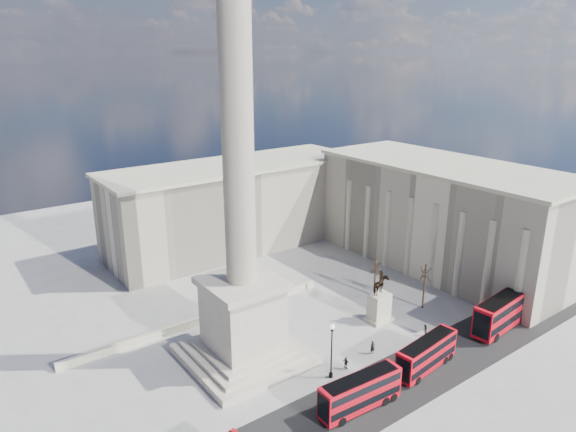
{
  "coord_description": "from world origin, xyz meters",
  "views": [
    {
      "loc": [
        -28.86,
        -43.63,
        36.84
      ],
      "look_at": [
        4.93,
        2.34,
        18.61
      ],
      "focal_mm": 32.0,
      "sensor_mm": 36.0,
      "label": 1
    }
  ],
  "objects_px": {
    "pedestrian_walking": "(373,347)",
    "pedestrian_crossing": "(346,363)",
    "red_bus_b": "(361,392)",
    "red_bus_d": "(503,312)",
    "victorian_lamp": "(332,347)",
    "nelsons_column": "(241,264)",
    "red_bus_c": "(427,354)",
    "pedestrian_standing": "(425,330)",
    "equestrian_statue": "(379,303)"
  },
  "relations": [
    {
      "from": "red_bus_b",
      "to": "red_bus_d",
      "type": "relative_size",
      "value": 0.83
    },
    {
      "from": "nelsons_column",
      "to": "pedestrian_standing",
      "type": "bearing_deg",
      "value": -23.88
    },
    {
      "from": "victorian_lamp",
      "to": "pedestrian_walking",
      "type": "xyz_separation_m",
      "value": [
        7.6,
        0.66,
        -3.26
      ]
    },
    {
      "from": "red_bus_c",
      "to": "red_bus_d",
      "type": "xyz_separation_m",
      "value": [
        16.38,
        0.14,
        0.45
      ]
    },
    {
      "from": "red_bus_c",
      "to": "pedestrian_standing",
      "type": "distance_m",
      "value": 7.97
    },
    {
      "from": "nelsons_column",
      "to": "pedestrian_crossing",
      "type": "bearing_deg",
      "value": -46.68
    },
    {
      "from": "red_bus_d",
      "to": "pedestrian_crossing",
      "type": "relative_size",
      "value": 7.4
    },
    {
      "from": "pedestrian_walking",
      "to": "victorian_lamp",
      "type": "bearing_deg",
      "value": -160.55
    },
    {
      "from": "nelsons_column",
      "to": "victorian_lamp",
      "type": "bearing_deg",
      "value": -57.08
    },
    {
      "from": "pedestrian_standing",
      "to": "nelsons_column",
      "type": "bearing_deg",
      "value": -41.46
    },
    {
      "from": "pedestrian_crossing",
      "to": "victorian_lamp",
      "type": "bearing_deg",
      "value": 83.57
    },
    {
      "from": "pedestrian_walking",
      "to": "pedestrian_standing",
      "type": "xyz_separation_m",
      "value": [
        8.83,
        -1.13,
        -0.05
      ]
    },
    {
      "from": "equestrian_statue",
      "to": "pedestrian_standing",
      "type": "bearing_deg",
      "value": -74.52
    },
    {
      "from": "nelsons_column",
      "to": "red_bus_c",
      "type": "distance_m",
      "value": 24.94
    },
    {
      "from": "pedestrian_standing",
      "to": "pedestrian_crossing",
      "type": "relative_size",
      "value": 1.04
    },
    {
      "from": "pedestrian_walking",
      "to": "pedestrian_crossing",
      "type": "bearing_deg",
      "value": -160.46
    },
    {
      "from": "nelsons_column",
      "to": "victorian_lamp",
      "type": "relative_size",
      "value": 7.05
    },
    {
      "from": "nelsons_column",
      "to": "equestrian_statue",
      "type": "relative_size",
      "value": 6.34
    },
    {
      "from": "nelsons_column",
      "to": "victorian_lamp",
      "type": "distance_m",
      "value": 14.35
    },
    {
      "from": "red_bus_c",
      "to": "pedestrian_crossing",
      "type": "bearing_deg",
      "value": 136.86
    },
    {
      "from": "red_bus_d",
      "to": "pedestrian_standing",
      "type": "relative_size",
      "value": 7.12
    },
    {
      "from": "red_bus_b",
      "to": "red_bus_d",
      "type": "xyz_separation_m",
      "value": [
        27.96,
        0.71,
        0.43
      ]
    },
    {
      "from": "red_bus_d",
      "to": "pedestrian_crossing",
      "type": "xyz_separation_m",
      "value": [
        -24.2,
        5.66,
        -1.72
      ]
    },
    {
      "from": "pedestrian_standing",
      "to": "pedestrian_crossing",
      "type": "distance_m",
      "value": 13.83
    },
    {
      "from": "pedestrian_crossing",
      "to": "nelsons_column",
      "type": "bearing_deg",
      "value": 32.07
    },
    {
      "from": "red_bus_c",
      "to": "pedestrian_standing",
      "type": "xyz_separation_m",
      "value": [
        5.99,
        5.11,
        -1.24
      ]
    },
    {
      "from": "red_bus_d",
      "to": "victorian_lamp",
      "type": "xyz_separation_m",
      "value": [
        -26.82,
        5.44,
        1.63
      ]
    },
    {
      "from": "red_bus_b",
      "to": "nelsons_column",
      "type": "bearing_deg",
      "value": 111.34
    },
    {
      "from": "nelsons_column",
      "to": "red_bus_c",
      "type": "bearing_deg",
      "value": -42.3
    },
    {
      "from": "red_bus_c",
      "to": "red_bus_d",
      "type": "height_order",
      "value": "red_bus_d"
    },
    {
      "from": "victorian_lamp",
      "to": "equestrian_statue",
      "type": "xyz_separation_m",
      "value": [
        14.55,
        6.31,
        -1.45
      ]
    },
    {
      "from": "red_bus_d",
      "to": "pedestrian_crossing",
      "type": "bearing_deg",
      "value": 161.54
    },
    {
      "from": "red_bus_b",
      "to": "pedestrian_walking",
      "type": "relative_size",
      "value": 5.57
    },
    {
      "from": "victorian_lamp",
      "to": "equestrian_statue",
      "type": "relative_size",
      "value": 0.9
    },
    {
      "from": "red_bus_c",
      "to": "red_bus_b",
      "type": "bearing_deg",
      "value": 176.21
    },
    {
      "from": "red_bus_d",
      "to": "pedestrian_walking",
      "type": "distance_m",
      "value": 20.23
    },
    {
      "from": "pedestrian_walking",
      "to": "pedestrian_crossing",
      "type": "height_order",
      "value": "pedestrian_walking"
    },
    {
      "from": "red_bus_c",
      "to": "equestrian_statue",
      "type": "bearing_deg",
      "value": 64.27
    },
    {
      "from": "pedestrian_crossing",
      "to": "pedestrian_walking",
      "type": "bearing_deg",
      "value": -96.17
    },
    {
      "from": "pedestrian_standing",
      "to": "red_bus_c",
      "type": "bearing_deg",
      "value": 22.86
    },
    {
      "from": "red_bus_b",
      "to": "pedestrian_crossing",
      "type": "relative_size",
      "value": 6.11
    },
    {
      "from": "nelsons_column",
      "to": "pedestrian_standing",
      "type": "xyz_separation_m",
      "value": [
        22.61,
        -10.01,
        -12.07
      ]
    },
    {
      "from": "nelsons_column",
      "to": "equestrian_statue",
      "type": "xyz_separation_m",
      "value": [
        20.73,
        -3.23,
        -10.2
      ]
    },
    {
      "from": "equestrian_statue",
      "to": "pedestrian_walking",
      "type": "xyz_separation_m",
      "value": [
        -6.95,
        -5.65,
        -1.81
      ]
    },
    {
      "from": "victorian_lamp",
      "to": "pedestrian_crossing",
      "type": "bearing_deg",
      "value": 4.83
    },
    {
      "from": "pedestrian_standing",
      "to": "red_bus_d",
      "type": "bearing_deg",
      "value": 136.86
    },
    {
      "from": "red_bus_b",
      "to": "pedestrian_standing",
      "type": "relative_size",
      "value": 5.88
    },
    {
      "from": "victorian_lamp",
      "to": "pedestrian_crossing",
      "type": "height_order",
      "value": "victorian_lamp"
    },
    {
      "from": "victorian_lamp",
      "to": "pedestrian_standing",
      "type": "distance_m",
      "value": 16.77
    },
    {
      "from": "red_bus_b",
      "to": "equestrian_statue",
      "type": "height_order",
      "value": "equestrian_statue"
    }
  ]
}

